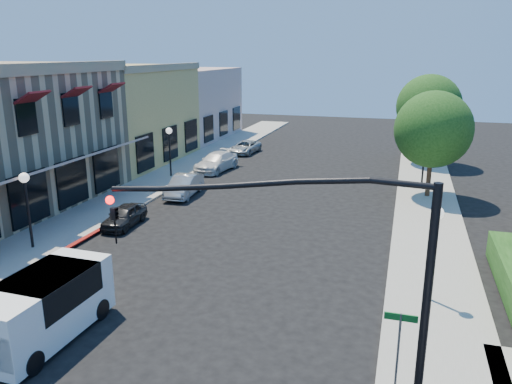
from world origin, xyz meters
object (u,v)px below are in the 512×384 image
(street_tree_b, at_px, (429,107))
(lamppost_right_near, at_px, (436,230))
(street_tree_a, at_px, (433,130))
(signal_mast_arm, at_px, (332,256))
(street_name_sign, at_px, (399,343))
(parked_car_b, at_px, (184,186))
(lamppost_left_near, at_px, (26,191))
(lamppost_right_far, at_px, (425,148))
(lamppost_left_far, at_px, (169,140))
(parked_car_d, at_px, (245,147))
(parked_car_c, at_px, (216,162))
(white_van, at_px, (41,305))
(parked_car_a, at_px, (124,216))

(street_tree_b, height_order, lamppost_right_near, street_tree_b)
(lamppost_right_near, bearing_deg, street_tree_a, 88.77)
(street_tree_a, height_order, signal_mast_arm, street_tree_a)
(street_name_sign, bearing_deg, parked_car_b, 129.69)
(lamppost_left_near, distance_m, lamppost_right_far, 23.35)
(street_tree_b, relative_size, lamppost_left_far, 1.97)
(lamppost_left_far, relative_size, parked_car_d, 0.91)
(parked_car_d, bearing_deg, lamppost_right_far, -23.96)
(street_name_sign, relative_size, parked_car_d, 0.64)
(street_tree_b, xyz_separation_m, lamppost_right_far, (-0.30, -8.00, -1.81))
(parked_car_b, height_order, parked_car_c, parked_car_c)
(white_van, relative_size, parked_car_a, 1.44)
(lamppost_left_near, xyz_separation_m, lamppost_left_far, (0.00, 14.00, 0.00))
(lamppost_left_far, bearing_deg, lamppost_right_near, -39.47)
(street_tree_a, relative_size, white_van, 1.39)
(lamppost_left_far, relative_size, parked_car_b, 0.92)
(street_tree_b, xyz_separation_m, lamppost_left_near, (-17.30, -24.00, -1.81))
(parked_car_c, bearing_deg, parked_car_a, -82.20)
(lamppost_right_far, height_order, parked_car_c, lamppost_right_far)
(street_tree_b, bearing_deg, lamppost_right_near, -90.72)
(lamppost_right_near, bearing_deg, parked_car_a, 164.78)
(lamppost_right_near, xyz_separation_m, lamppost_right_far, (0.00, 16.00, 0.00))
(street_tree_a, bearing_deg, parked_car_d, 146.31)
(street_tree_b, height_order, parked_car_d, street_tree_b)
(lamppost_right_far, bearing_deg, lamppost_left_far, -173.29)
(street_tree_b, bearing_deg, parked_car_b, -135.95)
(parked_car_a, bearing_deg, parked_car_d, 86.58)
(parked_car_c, distance_m, parked_car_d, 7.00)
(street_name_sign, distance_m, lamppost_right_near, 5.98)
(street_name_sign, height_order, parked_car_b, street_name_sign)
(street_tree_a, height_order, parked_car_d, street_tree_a)
(street_tree_a, distance_m, lamppost_left_near, 22.30)
(street_tree_a, distance_m, lamppost_right_far, 2.49)
(street_name_sign, height_order, parked_car_c, street_name_sign)
(street_name_sign, height_order, lamppost_right_far, lamppost_right_far)
(lamppost_right_far, relative_size, parked_car_b, 0.92)
(street_tree_b, bearing_deg, lamppost_right_far, -92.15)
(lamppost_right_near, bearing_deg, white_van, -152.46)
(lamppost_right_near, relative_size, lamppost_right_far, 1.00)
(lamppost_left_near, bearing_deg, parked_car_d, 84.53)
(lamppost_right_far, xyz_separation_m, parked_car_b, (-14.14, -5.97, -2.09))
(lamppost_left_far, bearing_deg, parked_car_d, 77.05)
(signal_mast_arm, xyz_separation_m, street_name_sign, (1.64, 0.70, -2.39))
(lamppost_right_near, xyz_separation_m, parked_car_c, (-14.70, 17.00, -2.06))
(signal_mast_arm, relative_size, parked_car_d, 2.05)
(lamppost_left_near, bearing_deg, street_tree_a, 38.98)
(street_tree_a, xyz_separation_m, lamppost_left_far, (-17.30, 0.00, -1.46))
(street_name_sign, bearing_deg, parked_car_c, 121.00)
(street_name_sign, xyz_separation_m, parked_car_c, (-13.70, 22.80, -1.03))
(parked_car_b, bearing_deg, signal_mast_arm, -59.48)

